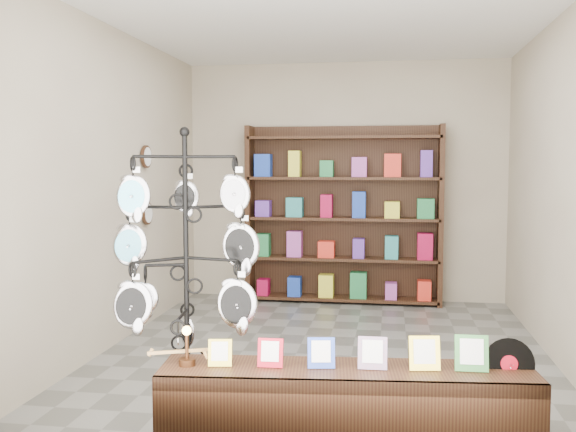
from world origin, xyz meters
name	(u,v)px	position (x,y,z in m)	size (l,w,h in m)	color
ground	(324,355)	(0.00, 0.00, 0.00)	(5.00, 5.00, 0.00)	slate
room_envelope	(325,149)	(0.00, 0.00, 1.85)	(5.00, 5.00, 5.00)	#B9AF95
display_tree	(186,258)	(-0.69, -1.81, 1.12)	(1.02, 1.01, 1.95)	black
front_shelf	(346,413)	(0.34, -2.02, 0.27)	(2.20, 0.65, 0.77)	black
back_shelving	(343,220)	(0.00, 2.30, 1.03)	(2.42, 0.36, 2.20)	black
wall_clocks	(147,185)	(-1.97, 0.80, 1.50)	(0.03, 0.24, 0.84)	black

